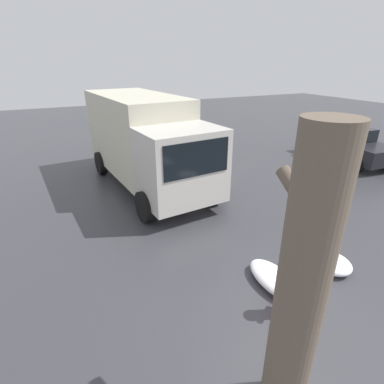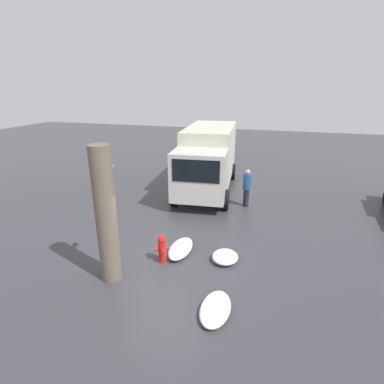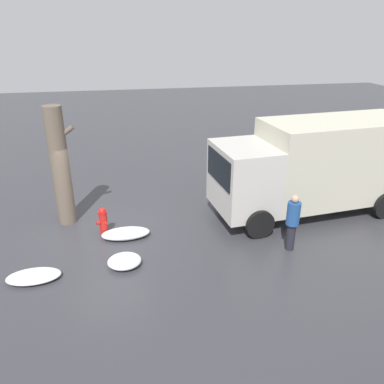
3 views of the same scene
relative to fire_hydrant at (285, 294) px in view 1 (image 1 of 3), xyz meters
name	(u,v)px [view 1 (image 1 of 3)]	position (x,y,z in m)	size (l,w,h in m)	color
ground_plane	(282,313)	(0.00, 0.00, -0.46)	(60.00, 60.00, 0.00)	#38383D
fire_hydrant	(285,294)	(0.00, 0.00, 0.00)	(0.37, 0.44, 0.89)	red
tree_trunk	(301,290)	(-1.18, 1.06, 1.46)	(0.85, 0.56, 3.80)	#6B5B4C
delivery_truck	(144,139)	(7.11, 0.27, 1.25)	(6.96, 3.06, 3.15)	beige
pedestrian	(225,166)	(5.26, -1.93, 0.47)	(0.37, 0.37, 1.70)	#23232D
parked_car	(347,144)	(5.95, -8.85, 0.31)	(4.28, 2.24, 1.51)	black
snow_pile_by_hydrant	(331,263)	(0.56, -1.85, -0.31)	(0.90, 0.80, 0.29)	white
snow_pile_by_tree	(276,280)	(0.65, -0.37, -0.31)	(1.45, 0.69, 0.29)	white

